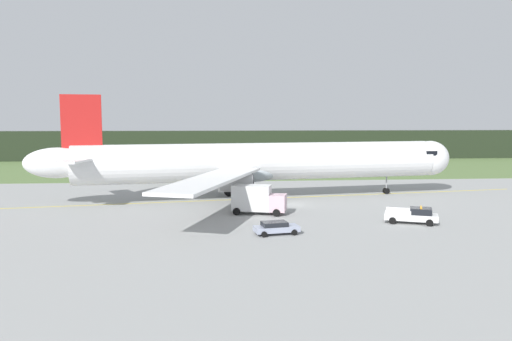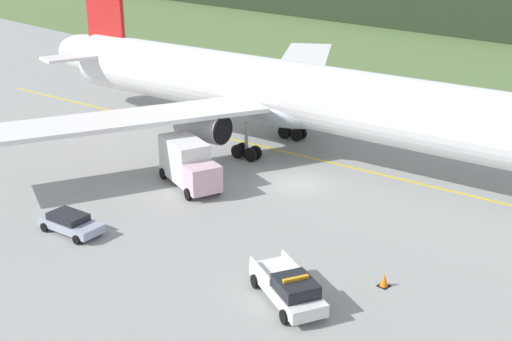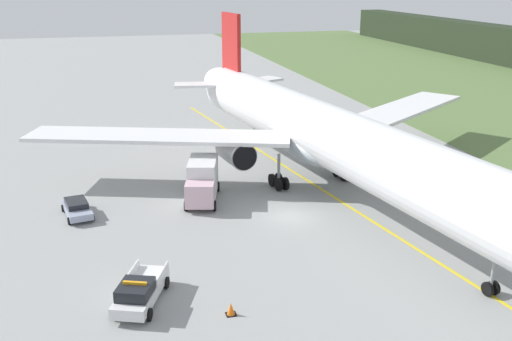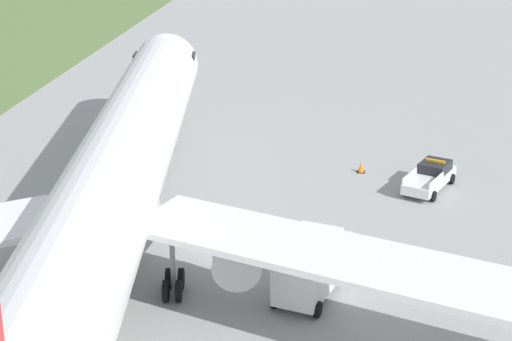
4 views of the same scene
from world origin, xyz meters
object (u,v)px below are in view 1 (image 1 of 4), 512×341
at_px(catering_truck, 257,199).
at_px(ops_pickup_truck, 413,215).
at_px(airliner, 258,163).
at_px(apron_cone, 417,211).
at_px(staff_car, 276,227).

bearing_deg(catering_truck, ops_pickup_truck, -22.18).
xyz_separation_m(airliner, apron_cone, (18.25, -13.11, -4.87)).
bearing_deg(catering_truck, airliner, 84.59).
height_order(ops_pickup_truck, catering_truck, catering_truck).
height_order(airliner, ops_pickup_truck, airliner).
bearing_deg(apron_cone, airliner, 144.30).
bearing_deg(staff_car, ops_pickup_truck, 13.68).
distance_m(ops_pickup_truck, staff_car, 16.24).
height_order(catering_truck, staff_car, catering_truck).
relative_size(airliner, staff_car, 13.08).
bearing_deg(ops_pickup_truck, apron_cone, 63.01).
height_order(catering_truck, apron_cone, catering_truck).
bearing_deg(catering_truck, staff_car, -84.77).
height_order(staff_car, apron_cone, staff_car).
bearing_deg(apron_cone, staff_car, -154.19).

